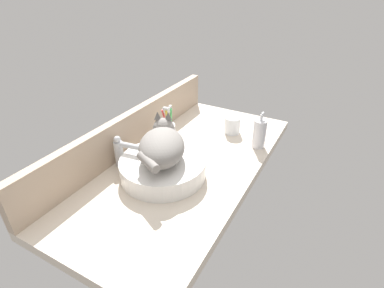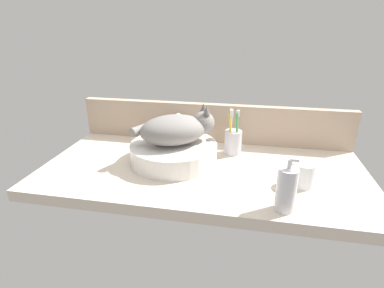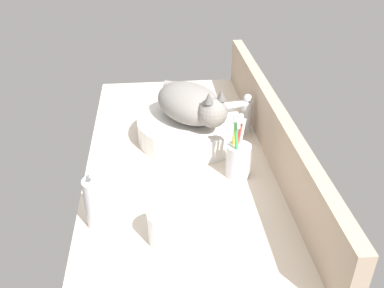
{
  "view_description": "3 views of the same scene",
  "coord_description": "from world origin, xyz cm",
  "px_view_note": "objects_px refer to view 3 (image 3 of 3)",
  "views": [
    {
      "loc": [
        -89.56,
        -52.49,
        69.64
      ],
      "look_at": [
        -0.43,
        -3.61,
        10.13
      ],
      "focal_mm": 28.0,
      "sensor_mm": 36.0,
      "label": 1
    },
    {
      "loc": [
        14.97,
        -98.78,
        50.41
      ],
      "look_at": [
        -3.83,
        -1.3,
        9.44
      ],
      "focal_mm": 28.0,
      "sensor_mm": 36.0,
      "label": 2
    },
    {
      "loc": [
        107.78,
        -7.97,
        70.93
      ],
      "look_at": [
        3.83,
        2.27,
        7.29
      ],
      "focal_mm": 40.0,
      "sensor_mm": 36.0,
      "label": 3
    }
  ],
  "objects_px": {
    "faucet": "(243,112)",
    "water_glass": "(165,229)",
    "toothbrush_cup": "(238,159)",
    "cat": "(192,104)",
    "sink_basin": "(189,128)",
    "soap_dispenser": "(97,203)"
  },
  "relations": [
    {
      "from": "faucet",
      "to": "water_glass",
      "type": "bearing_deg",
      "value": -29.97
    },
    {
      "from": "water_glass",
      "to": "faucet",
      "type": "bearing_deg",
      "value": 150.03
    },
    {
      "from": "toothbrush_cup",
      "to": "cat",
      "type": "bearing_deg",
      "value": -152.0
    },
    {
      "from": "sink_basin",
      "to": "soap_dispenser",
      "type": "xyz_separation_m",
      "value": [
        0.39,
        -0.26,
        0.03
      ]
    },
    {
      "from": "cat",
      "to": "faucet",
      "type": "distance_m",
      "value": 0.19
    },
    {
      "from": "cat",
      "to": "toothbrush_cup",
      "type": "distance_m",
      "value": 0.25
    },
    {
      "from": "cat",
      "to": "water_glass",
      "type": "xyz_separation_m",
      "value": [
        0.45,
        -0.11,
        -0.09
      ]
    },
    {
      "from": "cat",
      "to": "toothbrush_cup",
      "type": "xyz_separation_m",
      "value": [
        0.21,
        0.11,
        -0.08
      ]
    },
    {
      "from": "water_glass",
      "to": "cat",
      "type": "bearing_deg",
      "value": 166.6
    },
    {
      "from": "sink_basin",
      "to": "soap_dispenser",
      "type": "height_order",
      "value": "soap_dispenser"
    },
    {
      "from": "cat",
      "to": "soap_dispenser",
      "type": "bearing_deg",
      "value": -34.79
    },
    {
      "from": "cat",
      "to": "water_glass",
      "type": "relative_size",
      "value": 3.71
    },
    {
      "from": "faucet",
      "to": "water_glass",
      "type": "relative_size",
      "value": 1.67
    },
    {
      "from": "cat",
      "to": "soap_dispenser",
      "type": "relative_size",
      "value": 1.84
    },
    {
      "from": "toothbrush_cup",
      "to": "faucet",
      "type": "bearing_deg",
      "value": 165.35
    },
    {
      "from": "sink_basin",
      "to": "soap_dispenser",
      "type": "relative_size",
      "value": 2.02
    },
    {
      "from": "sink_basin",
      "to": "toothbrush_cup",
      "type": "relative_size",
      "value": 1.77
    },
    {
      "from": "cat",
      "to": "water_glass",
      "type": "distance_m",
      "value": 0.47
    },
    {
      "from": "cat",
      "to": "soap_dispenser",
      "type": "xyz_separation_m",
      "value": [
        0.38,
        -0.26,
        -0.06
      ]
    },
    {
      "from": "soap_dispenser",
      "to": "sink_basin",
      "type": "bearing_deg",
      "value": 146.77
    },
    {
      "from": "sink_basin",
      "to": "toothbrush_cup",
      "type": "height_order",
      "value": "toothbrush_cup"
    },
    {
      "from": "sink_basin",
      "to": "faucet",
      "type": "relative_size",
      "value": 2.43
    }
  ]
}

